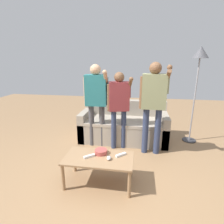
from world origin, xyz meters
name	(u,v)px	position (x,y,z in m)	size (l,w,h in m)	color
ground_plane	(110,184)	(0.00, 0.00, 0.00)	(12.00, 12.00, 0.00)	#93704C
couch	(124,126)	(0.04, 1.57, 0.29)	(1.82, 0.84, 0.81)	#9E9384
coffee_table	(99,161)	(-0.16, 0.02, 0.35)	(0.94, 0.50, 0.41)	#997551
snack_bowl	(101,152)	(-0.15, 0.12, 0.44)	(0.17, 0.17, 0.06)	#B24C47
game_remote_nunchuk	(109,158)	(-0.01, -0.02, 0.43)	(0.06, 0.09, 0.05)	white
floor_lamp	(199,61)	(1.45, 1.67, 1.65)	(0.31, 0.31, 1.93)	#2D2D33
player_left	(96,97)	(-0.46, 1.16, 1.01)	(0.49, 0.35, 1.61)	#47474C
player_center	(119,102)	(-0.02, 1.11, 0.93)	(0.47, 0.30, 1.48)	#2D3856
player_right	(154,98)	(0.60, 1.01, 1.04)	(0.49, 0.33, 1.65)	#2D3856
game_remote_wand_near	(121,155)	(0.14, 0.10, 0.42)	(0.14, 0.13, 0.03)	white
game_remote_wand_far	(89,156)	(-0.29, 0.00, 0.42)	(0.15, 0.13, 0.03)	white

